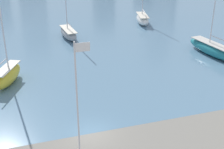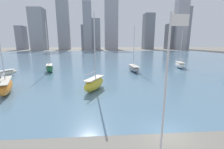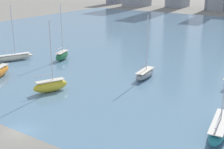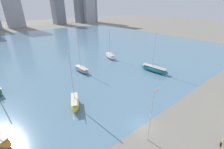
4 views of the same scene
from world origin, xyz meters
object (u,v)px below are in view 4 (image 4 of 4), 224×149
Objects in this scene: flag_pole at (151,114)px; sailboat_gray at (82,69)px; sailboat_white at (110,56)px; sailboat_yellow at (75,102)px; sailboat_teal at (154,69)px.

sailboat_gray is (5.02, 33.08, -4.59)m from flag_pole.
sailboat_white is 35.03m from sailboat_yellow.
sailboat_teal is 1.04× the size of sailboat_yellow.
sailboat_teal is (24.72, 17.50, -4.52)m from flag_pole.
flag_pole is 0.84× the size of sailboat_white.
sailboat_white reaches higher than flag_pole.
sailboat_white is 0.92× the size of sailboat_yellow.
sailboat_gray is at bearing 134.19° from sailboat_teal.
flag_pole is at bearing -46.36° from sailboat_yellow.
flag_pole is at bearing -152.18° from sailboat_teal.
sailboat_teal reaches higher than sailboat_yellow.
flag_pole is 30.62m from sailboat_teal.
flag_pole is at bearing -106.53° from sailboat_white.
sailboat_white is 0.93× the size of sailboat_gray.
sailboat_teal is 30.40m from sailboat_yellow.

